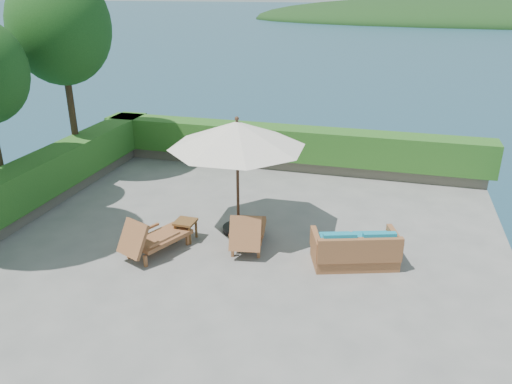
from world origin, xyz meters
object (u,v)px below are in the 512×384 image
(lounge_left, at_px, (152,238))
(lounge_right, at_px, (248,231))
(side_table, at_px, (185,224))
(wicker_loveseat, at_px, (355,250))
(patio_umbrella, at_px, (237,136))

(lounge_left, height_order, lounge_right, lounge_right)
(lounge_right, bearing_deg, side_table, 172.18)
(side_table, relative_size, wicker_loveseat, 0.25)
(side_table, xyz_separation_m, wicker_loveseat, (3.86, -0.10, -0.07))
(lounge_right, distance_m, side_table, 1.48)
(lounge_right, bearing_deg, patio_umbrella, 112.64)
(patio_umbrella, bearing_deg, lounge_left, -133.05)
(patio_umbrella, relative_size, lounge_right, 2.39)
(patio_umbrella, height_order, side_table, patio_umbrella)
(side_table, bearing_deg, lounge_right, 1.92)
(lounge_right, distance_m, wicker_loveseat, 2.38)
(side_table, bearing_deg, patio_umbrella, 35.92)
(patio_umbrella, xyz_separation_m, lounge_right, (0.44, -0.70, -1.98))
(side_table, bearing_deg, lounge_left, -117.66)
(lounge_left, distance_m, lounge_right, 2.09)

